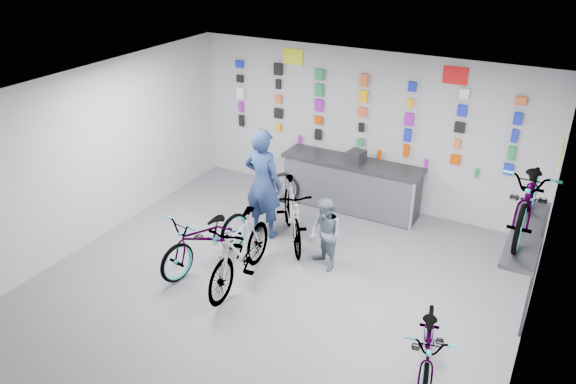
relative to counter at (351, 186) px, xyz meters
The scene contains 20 objects.
floor 3.57m from the counter, 90.00° to the right, with size 8.00×8.00×0.00m, color #56565C.
ceiling 4.34m from the counter, 90.00° to the right, with size 8.00×8.00×0.00m, color white.
wall_back 1.11m from the counter, 90.00° to the left, with size 7.00×7.00×0.00m, color #AEAEB0.
wall_left 5.08m from the counter, 134.67° to the right, with size 8.00×8.00×0.00m, color #AEAEB0.
wall_right 5.08m from the counter, 45.33° to the right, with size 8.00×8.00×0.00m, color #AEAEB0.
counter is the anchor object (origin of this frame).
merch_wall 1.40m from the counter, 93.93° to the left, with size 5.57×0.08×1.57m.
wall_bracket 4.18m from the counter, 35.12° to the right, with size 0.39×1.90×2.00m.
sign_left 2.73m from the counter, 163.67° to the left, with size 0.42×0.02×0.30m, color #F8FE21.
sign_right 2.78m from the counter, 15.36° to the left, with size 0.42×0.02×0.30m, color red.
sign_side 4.72m from the counter, 33.92° to the right, with size 0.02×0.40×0.30m, color #F8FE21.
bike_left 3.18m from the counter, 113.70° to the right, with size 0.66×1.90×1.00m, color gray.
bike_center 3.14m from the counter, 99.70° to the right, with size 0.54×1.90×1.14m, color gray.
bike_right 4.45m from the counter, 55.05° to the right, with size 0.58×1.67×0.88m, color gray.
bike_service 1.67m from the counter, 104.29° to the right, with size 0.52×1.85×1.11m, color gray.
bike_wall 4.30m from the counter, 35.76° to the right, with size 0.63×1.80×0.95m, color gray.
clerk 1.97m from the counter, 121.06° to the right, with size 0.72×0.47×1.98m, color navy.
customer 2.15m from the counter, 78.37° to the right, with size 0.59×0.46×1.22m, color slate.
spare_wheel 1.32m from the counter, 163.49° to the right, with size 0.64×0.22×0.63m.
register 0.63m from the counter, ahead, with size 0.28×0.30×0.22m, color black.
Camera 1 is at (3.55, -5.59, 5.09)m, focal length 35.00 mm.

